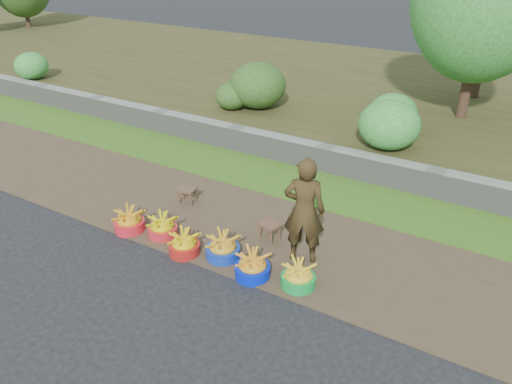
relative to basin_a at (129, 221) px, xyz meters
The scene contains 14 objects.
ground_plane 1.92m from the basin_a, ahead, with size 120.00×120.00×0.00m, color black.
dirt_shoulder 2.17m from the basin_a, 28.37° to the left, with size 80.00×2.50×0.02m, color #493928.
grass_verge 3.58m from the basin_a, 57.88° to the left, with size 80.00×1.50×0.04m, color #3C6A1C.
retaining_wall 4.32m from the basin_a, 63.89° to the left, with size 80.00×0.35×0.55m, color gray.
earth_bank 8.98m from the basin_a, 77.78° to the left, with size 80.00×10.00×0.50m, color #3E3C1C.
basin_a is the anchor object (origin of this frame).
basin_b 0.62m from the basin_a, 13.96° to the left, with size 0.50×0.50×0.37m.
basin_c 1.23m from the basin_a, ahead, with size 0.49×0.49×0.37m.
basin_d 1.82m from the basin_a, ahead, with size 0.53×0.53×0.40m.
basin_e 2.45m from the basin_a, ahead, with size 0.53×0.53×0.39m.
basin_f 3.13m from the basin_a, ahead, with size 0.50×0.50×0.37m.
stool_left 1.28m from the basin_a, 78.33° to the left, with size 0.36×0.30×0.29m.
stool_right 2.39m from the basin_a, 23.26° to the left, with size 0.41×0.36×0.31m.
vendor_woman 3.06m from the basin_a, 14.36° to the left, with size 0.62×0.41×1.71m, color black.
Camera 1 is at (3.63, -4.87, 4.57)m, focal length 35.00 mm.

